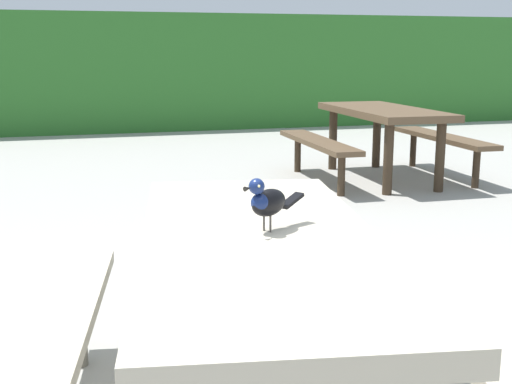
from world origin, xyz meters
name	(u,v)px	position (x,y,z in m)	size (l,w,h in m)	color
hedge_wall	(77,72)	(0.00, 9.80, 0.95)	(28.00, 1.49, 1.90)	#2D6B28
picnic_table_foreground	(260,287)	(0.33, 0.18, 0.56)	(1.94, 1.97, 0.74)	#B2A893
bird_grackle	(267,201)	(0.36, 0.20, 0.84)	(0.25, 0.18, 0.18)	black
picnic_table_mid_left	(383,126)	(2.88, 4.38, 0.56)	(1.72, 1.82, 0.74)	brown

